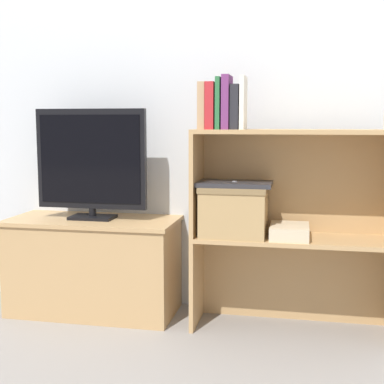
{
  "coord_description": "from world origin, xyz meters",
  "views": [
    {
      "loc": [
        0.51,
        -2.33,
        0.97
      ],
      "look_at": [
        0.0,
        0.15,
        0.64
      ],
      "focal_mm": 50.0,
      "sensor_mm": 36.0,
      "label": 1
    }
  ],
  "objects_px": {
    "book_tan": "(203,106)",
    "storage_basket_left": "(234,208)",
    "book_ivory": "(243,103)",
    "laptop": "(234,184)",
    "tv": "(91,162)",
    "tv_stand": "(94,265)",
    "magazine_stack": "(289,231)",
    "book_forest": "(220,104)",
    "book_plum": "(227,103)",
    "book_crimson": "(211,106)",
    "book_charcoal": "(235,107)"
  },
  "relations": [
    {
      "from": "book_crimson",
      "to": "book_charcoal",
      "type": "bearing_deg",
      "value": 0.0
    },
    {
      "from": "tv_stand",
      "to": "book_charcoal",
      "type": "distance_m",
      "value": 1.09
    },
    {
      "from": "book_ivory",
      "to": "tv",
      "type": "bearing_deg",
      "value": 173.73
    },
    {
      "from": "book_forest",
      "to": "book_plum",
      "type": "relative_size",
      "value": 0.96
    },
    {
      "from": "book_plum",
      "to": "laptop",
      "type": "distance_m",
      "value": 0.38
    },
    {
      "from": "book_plum",
      "to": "laptop",
      "type": "xyz_separation_m",
      "value": [
        0.03,
        0.03,
        -0.37
      ]
    },
    {
      "from": "book_tan",
      "to": "storage_basket_left",
      "type": "xyz_separation_m",
      "value": [
        0.14,
        0.03,
        -0.48
      ]
    },
    {
      "from": "book_charcoal",
      "to": "laptop",
      "type": "distance_m",
      "value": 0.35
    },
    {
      "from": "book_forest",
      "to": "storage_basket_left",
      "type": "xyz_separation_m",
      "value": [
        0.07,
        0.03,
        -0.49
      ]
    },
    {
      "from": "book_forest",
      "to": "storage_basket_left",
      "type": "relative_size",
      "value": 0.75
    },
    {
      "from": "laptop",
      "to": "magazine_stack",
      "type": "distance_m",
      "value": 0.34
    },
    {
      "from": "book_charcoal",
      "to": "storage_basket_left",
      "type": "relative_size",
      "value": 0.65
    },
    {
      "from": "storage_basket_left",
      "to": "magazine_stack",
      "type": "bearing_deg",
      "value": -2.43
    },
    {
      "from": "tv",
      "to": "book_tan",
      "type": "relative_size",
      "value": 2.68
    },
    {
      "from": "book_charcoal",
      "to": "magazine_stack",
      "type": "height_order",
      "value": "book_charcoal"
    },
    {
      "from": "book_tan",
      "to": "tv_stand",
      "type": "bearing_deg",
      "value": 171.62
    },
    {
      "from": "book_tan",
      "to": "storage_basket_left",
      "type": "bearing_deg",
      "value": 12.79
    },
    {
      "from": "book_plum",
      "to": "book_crimson",
      "type": "bearing_deg",
      "value": 180.0
    },
    {
      "from": "book_ivory",
      "to": "storage_basket_left",
      "type": "xyz_separation_m",
      "value": [
        -0.04,
        0.03,
        -0.49
      ]
    },
    {
      "from": "book_tan",
      "to": "storage_basket_left",
      "type": "relative_size",
      "value": 0.69
    },
    {
      "from": "storage_basket_left",
      "to": "laptop",
      "type": "distance_m",
      "value": 0.12
    },
    {
      "from": "storage_basket_left",
      "to": "laptop",
      "type": "bearing_deg",
      "value": -135.0
    },
    {
      "from": "tv",
      "to": "book_ivory",
      "type": "xyz_separation_m",
      "value": [
        0.77,
        -0.08,
        0.28
      ]
    },
    {
      "from": "tv",
      "to": "book_crimson",
      "type": "distance_m",
      "value": 0.69
    },
    {
      "from": "tv_stand",
      "to": "magazine_stack",
      "type": "xyz_separation_m",
      "value": [
        0.99,
        -0.06,
        0.23
      ]
    },
    {
      "from": "book_crimson",
      "to": "book_charcoal",
      "type": "xyz_separation_m",
      "value": [
        0.11,
        0.0,
        -0.01
      ]
    },
    {
      "from": "tv_stand",
      "to": "laptop",
      "type": "distance_m",
      "value": 0.86
    },
    {
      "from": "storage_basket_left",
      "to": "book_tan",
      "type": "bearing_deg",
      "value": -167.21
    },
    {
      "from": "book_plum",
      "to": "storage_basket_left",
      "type": "distance_m",
      "value": 0.49
    },
    {
      "from": "book_ivory",
      "to": "book_plum",
      "type": "bearing_deg",
      "value": 180.0
    },
    {
      "from": "book_forest",
      "to": "tv_stand",
      "type": "bearing_deg",
      "value": 172.58
    },
    {
      "from": "magazine_stack",
      "to": "book_charcoal",
      "type": "bearing_deg",
      "value": -175.08
    },
    {
      "from": "laptop",
      "to": "tv_stand",
      "type": "bearing_deg",
      "value": 175.81
    },
    {
      "from": "book_plum",
      "to": "magazine_stack",
      "type": "height_order",
      "value": "book_plum"
    },
    {
      "from": "tv_stand",
      "to": "book_forest",
      "type": "distance_m",
      "value": 1.05
    },
    {
      "from": "laptop",
      "to": "magazine_stack",
      "type": "relative_size",
      "value": 1.52
    },
    {
      "from": "book_crimson",
      "to": "book_plum",
      "type": "height_order",
      "value": "book_plum"
    },
    {
      "from": "book_crimson",
      "to": "magazine_stack",
      "type": "distance_m",
      "value": 0.68
    },
    {
      "from": "book_ivory",
      "to": "laptop",
      "type": "distance_m",
      "value": 0.37
    },
    {
      "from": "tv",
      "to": "tv_stand",
      "type": "bearing_deg",
      "value": 90.0
    },
    {
      "from": "book_tan",
      "to": "book_forest",
      "type": "bearing_deg",
      "value": 0.0
    },
    {
      "from": "book_tan",
      "to": "laptop",
      "type": "xyz_separation_m",
      "value": [
        0.14,
        0.03,
        -0.36
      ]
    },
    {
      "from": "book_ivory",
      "to": "tv_stand",
      "type": "bearing_deg",
      "value": 173.61
    },
    {
      "from": "book_crimson",
      "to": "book_forest",
      "type": "relative_size",
      "value": 0.91
    },
    {
      "from": "book_charcoal",
      "to": "laptop",
      "type": "bearing_deg",
      "value": 98.91
    },
    {
      "from": "tv_stand",
      "to": "laptop",
      "type": "relative_size",
      "value": 2.47
    },
    {
      "from": "book_forest",
      "to": "laptop",
      "type": "relative_size",
      "value": 0.67
    },
    {
      "from": "tv",
      "to": "laptop",
      "type": "xyz_separation_m",
      "value": [
        0.73,
        -0.05,
        -0.09
      ]
    },
    {
      "from": "magazine_stack",
      "to": "book_ivory",
      "type": "bearing_deg",
      "value": -174.29
    },
    {
      "from": "tv_stand",
      "to": "magazine_stack",
      "type": "distance_m",
      "value": 1.02
    }
  ]
}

